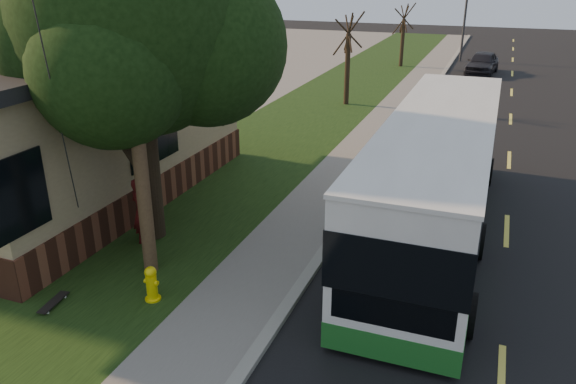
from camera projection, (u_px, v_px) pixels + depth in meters
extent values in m
plane|color=black|center=(273.00, 330.00, 10.42)|extent=(120.00, 120.00, 0.00)
cube|color=black|center=(508.00, 179.00, 17.78)|extent=(8.00, 80.00, 0.01)
cube|color=gray|center=(384.00, 163.00, 19.07)|extent=(0.25, 80.00, 0.12)
cube|color=slate|center=(355.00, 160.00, 19.40)|extent=(2.00, 80.00, 0.08)
cube|color=black|center=(262.00, 149.00, 20.55)|extent=(5.00, 80.00, 0.07)
cube|color=slate|center=(46.00, 124.00, 23.83)|extent=(15.00, 80.00, 0.04)
cylinder|color=yellow|center=(152.00, 287.00, 11.14)|extent=(0.22, 0.22, 0.55)
sphere|color=yellow|center=(150.00, 272.00, 11.01)|extent=(0.24, 0.24, 0.24)
cylinder|color=yellow|center=(151.00, 282.00, 11.09)|extent=(0.30, 0.10, 0.10)
cylinder|color=yellow|center=(151.00, 282.00, 11.09)|extent=(0.10, 0.18, 0.10)
cylinder|color=yellow|center=(153.00, 298.00, 11.23)|extent=(0.32, 0.32, 0.04)
cylinder|color=#473321|center=(130.00, 63.00, 10.65)|extent=(0.30, 0.30, 9.00)
cylinder|color=#2D2D30|center=(57.00, 111.00, 10.28)|extent=(2.52, 3.21, 7.60)
cylinder|color=black|center=(147.00, 158.00, 13.19)|extent=(0.56, 0.56, 4.00)
sphere|color=black|center=(133.00, 17.00, 11.99)|extent=(5.20, 5.20, 5.20)
sphere|color=black|center=(206.00, 45.00, 12.27)|extent=(3.60, 3.60, 3.60)
sphere|color=black|center=(77.00, 31.00, 12.14)|extent=(3.80, 3.80, 3.80)
sphere|color=black|center=(111.00, 70.00, 11.10)|extent=(3.20, 3.20, 3.20)
cylinder|color=black|center=(347.00, 69.00, 26.53)|extent=(0.24, 0.24, 3.30)
cylinder|color=black|center=(349.00, 34.00, 25.91)|extent=(1.38, 0.57, 2.01)
cylinder|color=black|center=(349.00, 34.00, 25.91)|extent=(0.74, 1.21, 1.58)
cylinder|color=black|center=(349.00, 34.00, 25.91)|extent=(0.65, 1.05, 1.95)
cylinder|color=black|center=(349.00, 34.00, 25.91)|extent=(1.28, 0.53, 1.33)
cylinder|color=black|center=(349.00, 34.00, 25.91)|extent=(0.75, 1.21, 1.70)
cylinder|color=black|center=(402.00, 43.00, 36.83)|extent=(0.24, 0.24, 3.03)
cylinder|color=black|center=(404.00, 19.00, 36.26)|extent=(1.38, 0.57, 2.01)
cylinder|color=black|center=(404.00, 19.00, 36.26)|extent=(0.74, 1.21, 1.58)
cylinder|color=black|center=(404.00, 19.00, 36.26)|extent=(0.65, 1.05, 1.95)
cylinder|color=black|center=(404.00, 19.00, 36.26)|extent=(1.28, 0.53, 1.33)
cylinder|color=black|center=(404.00, 19.00, 36.26)|extent=(0.75, 1.21, 1.70)
cylinder|color=#2D2D30|center=(465.00, 21.00, 38.72)|extent=(0.16, 0.16, 5.50)
cube|color=silver|center=(437.00, 170.00, 13.54)|extent=(2.31, 11.08, 2.49)
cube|color=#1B6121|center=(432.00, 218.00, 14.03)|extent=(2.33, 11.10, 0.51)
cube|color=black|center=(438.00, 162.00, 13.48)|extent=(2.35, 11.12, 1.02)
cube|color=black|center=(394.00, 288.00, 8.82)|extent=(2.01, 0.06, 1.48)
cube|color=yellow|center=(400.00, 216.00, 8.36)|extent=(1.48, 0.06, 0.32)
cube|color=#FFF2CC|center=(348.00, 335.00, 9.43)|extent=(0.23, 0.04, 0.14)
cube|color=#FFF2CC|center=(432.00, 354.00, 8.98)|extent=(0.23, 0.04, 0.14)
cube|color=silver|center=(443.00, 118.00, 13.07)|extent=(2.36, 11.13, 0.08)
cylinder|color=black|center=(345.00, 291.00, 10.88)|extent=(0.26, 0.85, 0.85)
cylinder|color=black|center=(468.00, 315.00, 10.12)|extent=(0.26, 0.85, 0.85)
cylinder|color=black|center=(379.00, 226.00, 13.60)|extent=(0.26, 0.85, 0.85)
cylinder|color=black|center=(478.00, 241.00, 12.85)|extent=(0.26, 0.85, 0.85)
cylinder|color=black|center=(412.00, 163.00, 17.93)|extent=(0.26, 0.85, 0.85)
cylinder|color=black|center=(488.00, 172.00, 17.17)|extent=(0.26, 0.85, 0.85)
imported|color=#470E0E|center=(142.00, 212.00, 13.12)|extent=(0.74, 0.62, 1.71)
cube|color=black|center=(53.00, 302.00, 11.03)|extent=(0.31, 0.82, 0.02)
cylinder|color=silver|center=(45.00, 312.00, 10.79)|extent=(0.19, 0.07, 0.05)
cylinder|color=silver|center=(62.00, 296.00, 11.30)|extent=(0.19, 0.07, 0.05)
cube|color=black|center=(168.00, 135.00, 19.91)|extent=(1.80, 1.55, 1.33)
cube|color=black|center=(167.00, 115.00, 19.64)|extent=(1.86, 1.62, 0.09)
imported|color=black|center=(482.00, 63.00, 34.78)|extent=(2.06, 4.19, 1.37)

